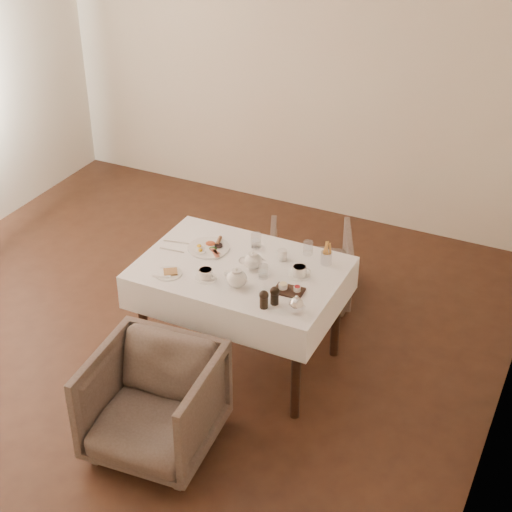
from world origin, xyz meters
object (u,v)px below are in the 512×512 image
object	(u,v)px
armchair_near	(154,404)
armchair_far	(310,265)
breakfast_plate	(209,247)
teapot_centre	(253,260)
table	(241,282)

from	to	relation	value
armchair_near	armchair_far	bearing A→B (deg)	78.65
breakfast_plate	teapot_centre	xyz separation A→B (m)	(0.37, -0.10, 0.06)
armchair_near	armchair_far	world-z (taller)	armchair_near
table	teapot_centre	distance (m)	0.20
armchair_far	breakfast_plate	world-z (taller)	breakfast_plate
armchair_near	teapot_centre	xyz separation A→B (m)	(0.18, 0.94, 0.50)
armchair_near	breakfast_plate	world-z (taller)	breakfast_plate
armchair_far	breakfast_plate	size ratio (longest dim) A/B	2.21
teapot_centre	breakfast_plate	bearing A→B (deg)	141.28
armchair_far	teapot_centre	bearing A→B (deg)	64.73
armchair_far	table	bearing A→B (deg)	59.83
table	teapot_centre	xyz separation A→B (m)	(0.08, 0.02, 0.18)
table	armchair_near	world-z (taller)	table
table	armchair_far	distance (m)	0.99
armchair_near	breakfast_plate	size ratio (longest dim) A/B	2.56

